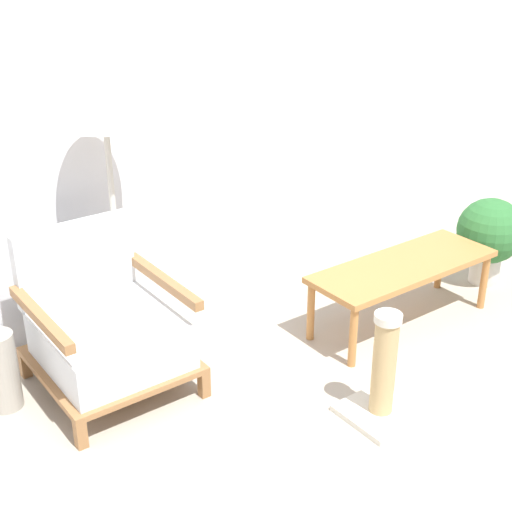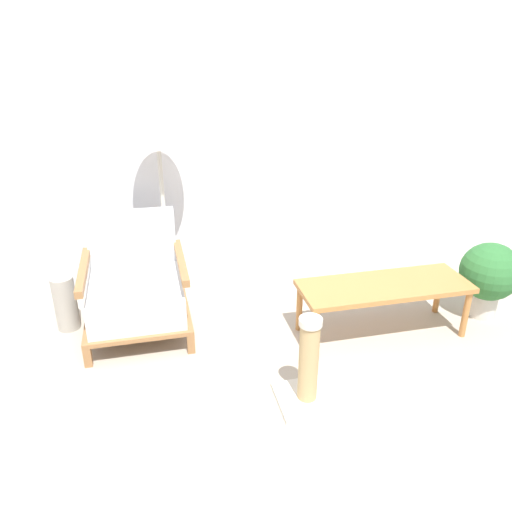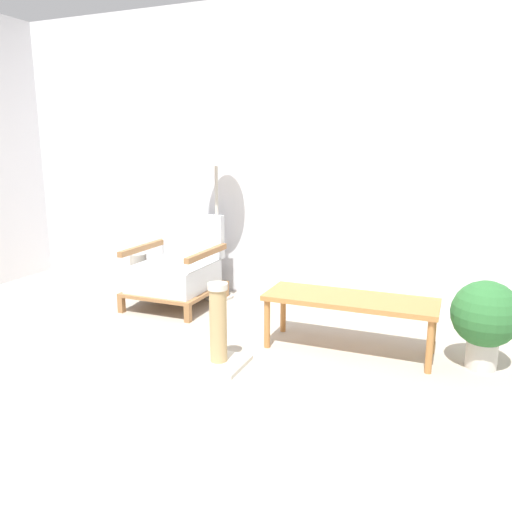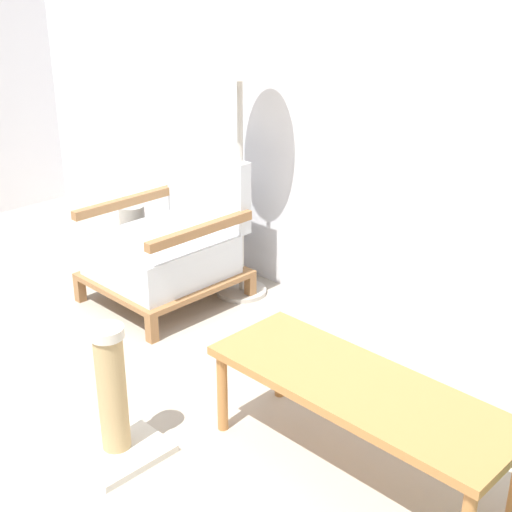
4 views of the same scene
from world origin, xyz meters
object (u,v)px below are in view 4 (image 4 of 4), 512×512
object	(u,v)px
coffee_table	(359,394)
vase	(133,237)
scratching_post	(114,409)
floor_lamp	(239,61)
armchair	(169,246)

from	to	relation	value
coffee_table	vase	size ratio (longest dim) A/B	2.90
vase	scratching_post	world-z (taller)	scratching_post
floor_lamp	coffee_table	xyz separation A→B (m)	(1.42, -0.78, -0.97)
coffee_table	scratching_post	size ratio (longest dim) A/B	2.11
armchair	scratching_post	world-z (taller)	armchair
coffee_table	scratching_post	bearing A→B (deg)	-142.20
armchair	vase	bearing A→B (deg)	166.99
armchair	floor_lamp	world-z (taller)	floor_lamp
floor_lamp	scratching_post	bearing A→B (deg)	-63.21
armchair	scratching_post	bearing A→B (deg)	-47.87
coffee_table	scratching_post	distance (m)	0.94
armchair	vase	size ratio (longest dim) A/B	1.95
vase	scratching_post	distance (m)	1.83
floor_lamp	scratching_post	size ratio (longest dim) A/B	2.77
coffee_table	vase	distance (m)	2.25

